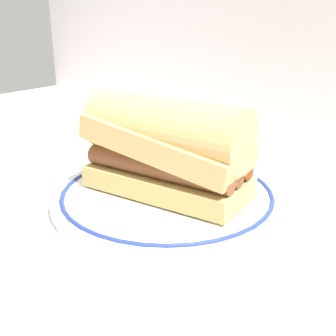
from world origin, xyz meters
name	(u,v)px	position (x,y,z in m)	size (l,w,h in m)	color
ground_plane	(164,200)	(0.00, 0.00, 0.00)	(1.50, 1.50, 0.00)	silver
plate	(168,195)	(0.01, 0.00, 0.01)	(0.29, 0.29, 0.01)	white
sausage_sandwich	(168,146)	(0.01, 0.00, 0.07)	(0.22, 0.13, 0.12)	tan
drinking_glass	(0,256)	(0.05, -0.24, 0.05)	(0.06, 0.06, 0.11)	silver
butter_knife	(4,223)	(-0.08, -0.18, 0.00)	(0.14, 0.02, 0.01)	silver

